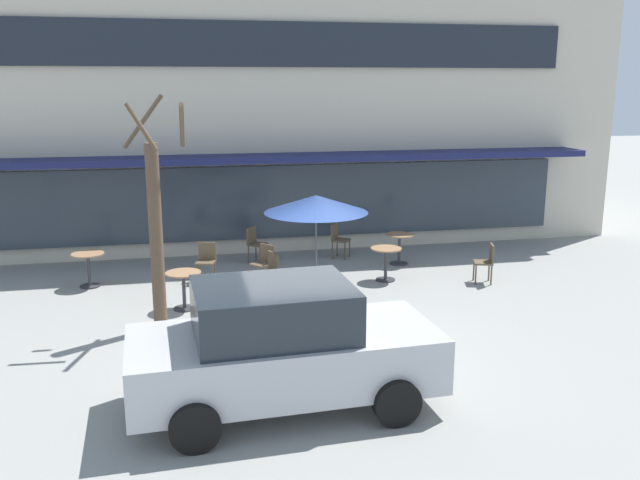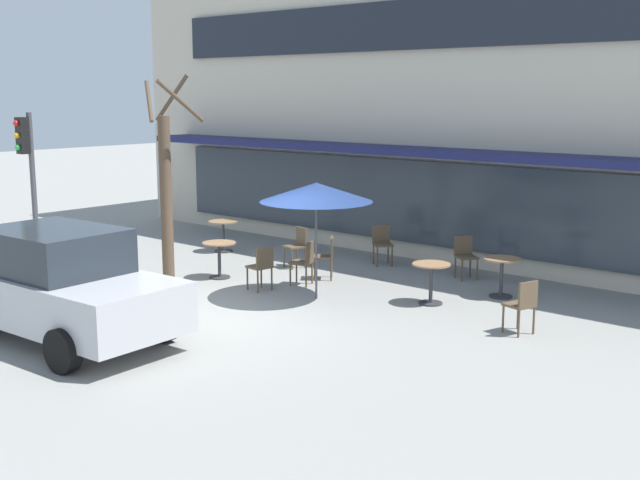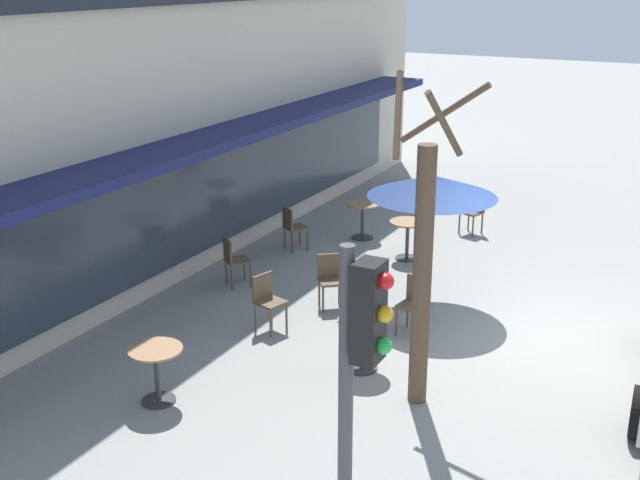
{
  "view_description": "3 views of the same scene",
  "coord_description": "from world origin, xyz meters",
  "px_view_note": "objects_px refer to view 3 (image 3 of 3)",
  "views": [
    {
      "loc": [
        -2.26,
        -11.37,
        4.39
      ],
      "look_at": [
        0.69,
        2.82,
        1.01
      ],
      "focal_mm": 38.0,
      "sensor_mm": 36.0,
      "label": 1
    },
    {
      "loc": [
        9.99,
        -9.33,
        3.83
      ],
      "look_at": [
        -0.57,
        2.93,
        0.84
      ],
      "focal_mm": 45.0,
      "sensor_mm": 36.0,
      "label": 2
    },
    {
      "loc": [
        -11.5,
        -2.42,
        5.33
      ],
      "look_at": [
        -0.58,
        3.26,
        1.15
      ],
      "focal_mm": 45.0,
      "sensor_mm": 36.0,
      "label": 3
    }
  ],
  "objects_px": {
    "cafe_chair_5": "(234,258)",
    "cafe_table_near_wall": "(363,215)",
    "cafe_table_by_tree": "(408,234)",
    "cafe_chair_4": "(370,284)",
    "cafe_chair_1": "(415,301)",
    "cafe_chair_3": "(330,277)",
    "cafe_table_mid_patio": "(156,366)",
    "traffic_light_pole": "(357,382)",
    "patio_umbrella_green_folded": "(432,186)",
    "cafe_chair_2": "(267,298)",
    "cafe_table_streetside": "(362,336)",
    "cafe_chair_6": "(474,209)",
    "street_tree": "(423,263)",
    "cafe_chair_0": "(292,225)"
  },
  "relations": [
    {
      "from": "cafe_chair_3",
      "to": "cafe_chair_5",
      "type": "relative_size",
      "value": 1.0
    },
    {
      "from": "cafe_table_streetside",
      "to": "street_tree",
      "type": "distance_m",
      "value": 1.74
    },
    {
      "from": "cafe_chair_0",
      "to": "cafe_chair_2",
      "type": "relative_size",
      "value": 1.0
    },
    {
      "from": "cafe_table_mid_patio",
      "to": "cafe_chair_3",
      "type": "relative_size",
      "value": 0.85
    },
    {
      "from": "cafe_table_mid_patio",
      "to": "traffic_light_pole",
      "type": "distance_m",
      "value": 4.71
    },
    {
      "from": "patio_umbrella_green_folded",
      "to": "cafe_chair_5",
      "type": "xyz_separation_m",
      "value": [
        -0.89,
        3.28,
        -1.5
      ]
    },
    {
      "from": "cafe_table_streetside",
      "to": "cafe_chair_5",
      "type": "relative_size",
      "value": 0.85
    },
    {
      "from": "cafe_chair_2",
      "to": "cafe_chair_5",
      "type": "distance_m",
      "value": 1.92
    },
    {
      "from": "patio_umbrella_green_folded",
      "to": "cafe_chair_4",
      "type": "distance_m",
      "value": 1.86
    },
    {
      "from": "cafe_table_mid_patio",
      "to": "cafe_chair_6",
      "type": "relative_size",
      "value": 0.85
    },
    {
      "from": "cafe_table_near_wall",
      "to": "cafe_chair_5",
      "type": "bearing_deg",
      "value": 165.47
    },
    {
      "from": "patio_umbrella_green_folded",
      "to": "traffic_light_pole",
      "type": "distance_m",
      "value": 7.09
    },
    {
      "from": "cafe_chair_5",
      "to": "cafe_table_near_wall",
      "type": "bearing_deg",
      "value": -14.53
    },
    {
      "from": "cafe_table_mid_patio",
      "to": "cafe_chair_5",
      "type": "height_order",
      "value": "cafe_chair_5"
    },
    {
      "from": "cafe_chair_1",
      "to": "cafe_chair_6",
      "type": "relative_size",
      "value": 1.0
    },
    {
      "from": "cafe_table_mid_patio",
      "to": "cafe_chair_4",
      "type": "xyz_separation_m",
      "value": [
        3.81,
        -1.28,
        0.01
      ]
    },
    {
      "from": "cafe_table_streetside",
      "to": "cafe_chair_2",
      "type": "xyz_separation_m",
      "value": [
        0.52,
        1.85,
        0.01
      ]
    },
    {
      "from": "cafe_chair_2",
      "to": "cafe_chair_6",
      "type": "relative_size",
      "value": 1.0
    },
    {
      "from": "cafe_table_near_wall",
      "to": "patio_umbrella_green_folded",
      "type": "height_order",
      "value": "patio_umbrella_green_folded"
    },
    {
      "from": "cafe_table_streetside",
      "to": "cafe_table_mid_patio",
      "type": "height_order",
      "value": "same"
    },
    {
      "from": "cafe_table_by_tree",
      "to": "cafe_chair_5",
      "type": "relative_size",
      "value": 0.85
    },
    {
      "from": "cafe_table_by_tree",
      "to": "cafe_chair_5",
      "type": "bearing_deg",
      "value": 141.25
    },
    {
      "from": "cafe_table_streetside",
      "to": "cafe_chair_1",
      "type": "distance_m",
      "value": 1.47
    },
    {
      "from": "cafe_chair_3",
      "to": "traffic_light_pole",
      "type": "xyz_separation_m",
      "value": [
        -5.94,
        -3.22,
        1.77
      ]
    },
    {
      "from": "cafe_table_by_tree",
      "to": "cafe_chair_4",
      "type": "distance_m",
      "value": 2.75
    },
    {
      "from": "cafe_table_streetside",
      "to": "traffic_light_pole",
      "type": "relative_size",
      "value": 0.22
    },
    {
      "from": "cafe_table_mid_patio",
      "to": "cafe_chair_3",
      "type": "height_order",
      "value": "cafe_chair_3"
    },
    {
      "from": "cafe_table_by_tree",
      "to": "cafe_chair_6",
      "type": "bearing_deg",
      "value": -16.64
    },
    {
      "from": "cafe_chair_3",
      "to": "cafe_chair_4",
      "type": "xyz_separation_m",
      "value": [
        0.01,
        -0.71,
        0.0
      ]
    },
    {
      "from": "cafe_table_near_wall",
      "to": "cafe_chair_5",
      "type": "distance_m",
      "value": 3.58
    },
    {
      "from": "cafe_chair_1",
      "to": "traffic_light_pole",
      "type": "relative_size",
      "value": 0.26
    },
    {
      "from": "cafe_chair_1",
      "to": "street_tree",
      "type": "height_order",
      "value": "street_tree"
    },
    {
      "from": "cafe_chair_4",
      "to": "traffic_light_pole",
      "type": "height_order",
      "value": "traffic_light_pole"
    },
    {
      "from": "cafe_table_near_wall",
      "to": "cafe_chair_2",
      "type": "height_order",
      "value": "cafe_chair_2"
    },
    {
      "from": "cafe_table_by_tree",
      "to": "cafe_chair_3",
      "type": "bearing_deg",
      "value": 174.23
    },
    {
      "from": "cafe_table_mid_patio",
      "to": "street_tree",
      "type": "xyz_separation_m",
      "value": [
        1.6,
        -2.95,
        1.37
      ]
    },
    {
      "from": "cafe_chair_1",
      "to": "cafe_chair_5",
      "type": "distance_m",
      "value": 3.52
    },
    {
      "from": "cafe_chair_6",
      "to": "cafe_table_mid_patio",
      "type": "bearing_deg",
      "value": 170.23
    },
    {
      "from": "cafe_chair_1",
      "to": "cafe_chair_3",
      "type": "relative_size",
      "value": 1.0
    },
    {
      "from": "cafe_chair_0",
      "to": "cafe_chair_5",
      "type": "relative_size",
      "value": 1.0
    },
    {
      "from": "cafe_table_by_tree",
      "to": "traffic_light_pole",
      "type": "bearing_deg",
      "value": -161.23
    },
    {
      "from": "cafe_chair_3",
      "to": "cafe_chair_4",
      "type": "bearing_deg",
      "value": -88.82
    },
    {
      "from": "cafe_table_near_wall",
      "to": "patio_umbrella_green_folded",
      "type": "relative_size",
      "value": 0.35
    },
    {
      "from": "cafe_table_streetside",
      "to": "cafe_chair_1",
      "type": "bearing_deg",
      "value": -8.18
    },
    {
      "from": "cafe_chair_2",
      "to": "street_tree",
      "type": "bearing_deg",
      "value": -108.49
    },
    {
      "from": "cafe_chair_2",
      "to": "cafe_chair_4",
      "type": "relative_size",
      "value": 1.0
    },
    {
      "from": "cafe_table_near_wall",
      "to": "cafe_table_by_tree",
      "type": "bearing_deg",
      "value": -119.99
    },
    {
      "from": "cafe_table_by_tree",
      "to": "cafe_chair_5",
      "type": "xyz_separation_m",
      "value": [
        -2.72,
        2.18,
        0.01
      ]
    },
    {
      "from": "cafe_table_streetside",
      "to": "cafe_chair_3",
      "type": "height_order",
      "value": "cafe_chair_3"
    },
    {
      "from": "cafe_table_near_wall",
      "to": "cafe_chair_3",
      "type": "distance_m",
      "value": 3.62
    }
  ]
}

